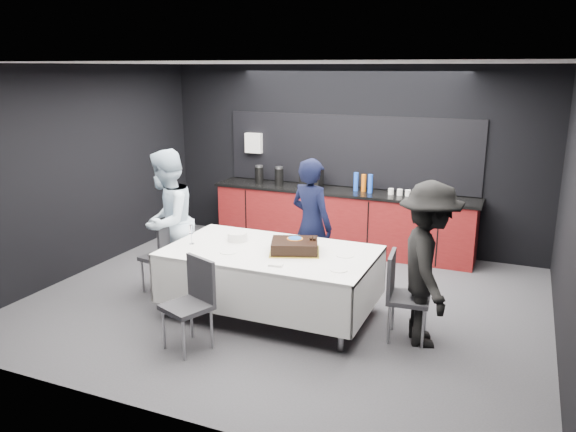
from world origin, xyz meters
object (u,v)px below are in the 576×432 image
(person_center, at_px, (311,225))
(cake_assembly, at_px, (295,246))
(plate_stack, at_px, (237,237))
(chair_left, at_px, (165,252))
(person_left, at_px, (167,222))
(chair_right, at_px, (401,290))
(chair_near, at_px, (193,297))
(person_right, at_px, (428,264))
(party_table, at_px, (271,262))
(champagne_flute, at_px, (191,231))

(person_center, bearing_deg, cake_assembly, 119.90)
(plate_stack, bearing_deg, chair_left, -175.39)
(plate_stack, xyz_separation_m, person_left, (-0.98, -0.01, 0.07))
(person_center, bearing_deg, plate_stack, 70.57)
(chair_right, bearing_deg, chair_left, 178.56)
(chair_near, xyz_separation_m, person_center, (0.54, 1.90, 0.31))
(chair_right, distance_m, person_right, 0.40)
(cake_assembly, height_order, person_center, person_center)
(person_center, xyz_separation_m, person_right, (1.59, -0.89, -0.00))
(chair_right, bearing_deg, cake_assembly, 178.60)
(chair_right, xyz_separation_m, person_left, (-2.96, 0.15, 0.36))
(plate_stack, bearing_deg, person_right, -3.61)
(chair_right, height_order, person_right, person_right)
(plate_stack, height_order, person_right, person_right)
(plate_stack, xyz_separation_m, person_center, (0.64, 0.75, 0.02))
(person_right, bearing_deg, party_table, 70.92)
(plate_stack, height_order, person_center, person_center)
(champagne_flute, distance_m, person_left, 0.63)
(plate_stack, height_order, chair_left, chair_left)
(plate_stack, height_order, chair_near, chair_near)
(person_center, bearing_deg, chair_right, 167.09)
(cake_assembly, bearing_deg, plate_stack, 170.98)
(party_table, xyz_separation_m, cake_assembly, (0.28, 0.04, 0.21))
(party_table, bearing_deg, person_right, 0.73)
(person_right, bearing_deg, chair_right, 72.99)
(chair_left, xyz_separation_m, chair_right, (2.96, -0.07, 0.00))
(cake_assembly, xyz_separation_m, chair_left, (-1.75, 0.04, -0.31))
(cake_assembly, distance_m, chair_left, 1.78)
(chair_right, xyz_separation_m, person_right, (0.25, 0.01, 0.31))
(party_table, height_order, plate_stack, plate_stack)
(champagne_flute, xyz_separation_m, person_center, (1.07, 1.07, -0.09))
(party_table, xyz_separation_m, chair_near, (-0.40, -0.99, -0.11))
(chair_right, height_order, chair_near, same)
(chair_near, distance_m, person_center, 2.00)
(person_center, bearing_deg, party_table, 102.33)
(cake_assembly, xyz_separation_m, person_center, (-0.13, 0.87, -0.00))
(person_right, bearing_deg, person_center, 40.86)
(person_left, bearing_deg, cake_assembly, 76.48)
(plate_stack, relative_size, person_center, 0.14)
(cake_assembly, distance_m, person_center, 0.88)
(party_table, distance_m, person_right, 1.74)
(party_table, bearing_deg, person_left, 173.96)
(plate_stack, relative_size, chair_left, 0.25)
(plate_stack, distance_m, person_left, 0.98)
(chair_near, height_order, person_right, person_right)
(plate_stack, relative_size, chair_right, 0.25)
(plate_stack, bearing_deg, chair_near, -84.98)
(champagne_flute, height_order, chair_left, champagne_flute)
(party_table, relative_size, chair_near, 2.51)
(chair_left, bearing_deg, person_right, -1.11)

